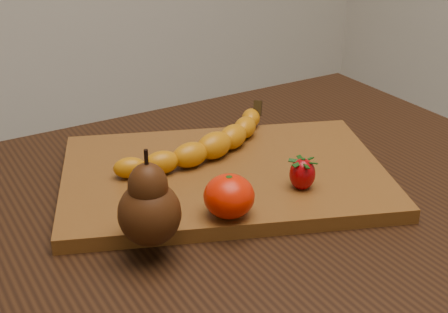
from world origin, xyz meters
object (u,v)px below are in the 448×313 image
pear (149,198)px  table (218,261)px  cutting_board (224,176)px  mandarin (229,196)px

pear → table: bearing=28.6°
cutting_board → mandarin: (-0.06, -0.11, 0.04)m
table → cutting_board: (0.04, 0.04, 0.11)m
table → cutting_board: 0.12m
cutting_board → table: bearing=-107.6°
table → pear: 0.23m
pear → mandarin: (0.11, 0.00, -0.03)m
cutting_board → pear: (-0.16, -0.11, 0.07)m
pear → mandarin: bearing=1.5°
table → mandarin: (-0.02, -0.07, 0.14)m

